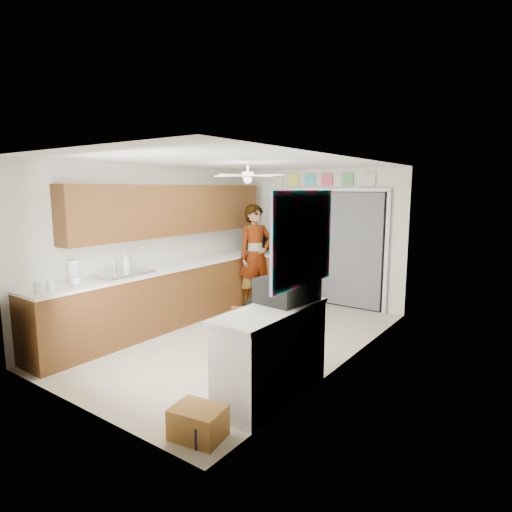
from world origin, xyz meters
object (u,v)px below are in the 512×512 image
Objects in this scene: suitcase at (287,289)px; dog at (258,307)px; navy_crate at (198,427)px; man at (256,256)px; cardboard_box at (198,423)px; paper_towel_roll at (73,271)px; cup at (76,282)px; microwave at (260,242)px; soap_bottle at (126,262)px.

dog is at bearing 139.04° from suitcase.
navy_crate is at bearing -42.82° from dog.
man reaches higher than navy_crate.
cardboard_box is 0.92× the size of dog.
paper_towel_roll is 0.47× the size of suitcase.
cup is 0.27× the size of dog.
man is at bearing 148.88° from dog.
microwave is at bearing 119.10° from cardboard_box.
suitcase reaches higher than navy_crate.
navy_crate is at bearing -11.36° from paper_towel_roll.
suitcase is at bearing 86.91° from navy_crate.
suitcase reaches higher than dog.
navy_crate is (2.64, -1.33, -1.00)m from soap_bottle.
suitcase is (2.54, 0.90, 0.08)m from cup.
cup is at bearing 173.57° from microwave.
man is (0.56, 2.42, -0.16)m from soap_bottle.
navy_crate is (2.47, -0.44, -0.90)m from cup.
cup is (0.17, -0.89, -0.10)m from soap_bottle.
soap_bottle reaches higher than cardboard_box.
navy_crate is 4.37m from man.
man reaches higher than microwave.
soap_bottle is at bearing -99.65° from dog.
cardboard_box is 0.24× the size of man.
paper_towel_roll is 2.89m from cardboard_box.
navy_crate is (2.68, -0.54, -0.99)m from paper_towel_roll.
suitcase is at bearing 16.21° from paper_towel_roll.
cup is at bearing -162.69° from man.
dog is at bearing 116.98° from cardboard_box.
cardboard_box is at bearing -26.76° from soap_bottle.
cup is at bearing 169.95° from navy_crate.
microwave is 1.81m from dog.
paper_towel_roll reaches higher than cardboard_box.
microwave is 0.88× the size of suitcase.
cup is 2.66m from navy_crate.
cardboard_box is (2.48, -4.45, -0.95)m from microwave.
cardboard_box is at bearing -86.74° from suitcase.
paper_towel_roll is 0.65× the size of cardboard_box.
paper_towel_roll is 2.96m from dog.
microwave reaches higher than paper_towel_roll.
cardboard_box is at bearing -157.47° from microwave.
soap_bottle is at bearing -173.61° from suitcase.
paper_towel_roll reaches higher than cup.
suitcase is 3.24m from man.
man is (0.38, 3.31, -0.06)m from cup.
suitcase is at bearing -26.98° from dog.
navy_crate is at bearing -86.84° from suitcase.
cardboard_box is at bearing -127.04° from man.
microwave is 5.19m from navy_crate.
microwave is 4.01m from cup.
suitcase is at bearing 87.01° from cardboard_box.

